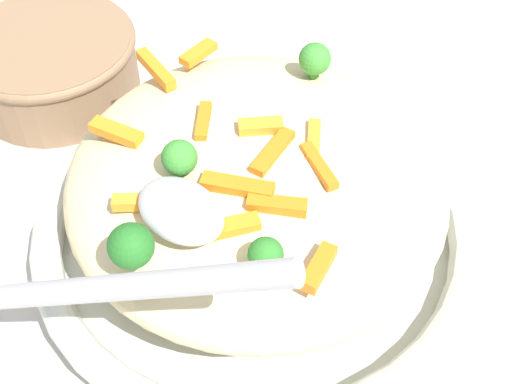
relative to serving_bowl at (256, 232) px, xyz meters
The scene contains 22 objects.
ground_plane 0.03m from the serving_bowl, ahead, with size 2.40×2.40×0.00m, color beige.
serving_bowl is the anchor object (origin of this frame).
pasta_mound 0.05m from the serving_bowl, ahead, with size 0.25×0.25×0.07m, color beige.
carrot_piece_0 0.12m from the serving_bowl, 34.96° to the left, with size 0.04×0.01×0.01m, color orange.
carrot_piece_1 0.10m from the serving_bowl, 14.98° to the left, with size 0.03×0.01×0.01m, color orange.
carrot_piece_2 0.10m from the serving_bowl, 163.85° to the right, with size 0.04×0.01×0.01m, color orange.
carrot_piece_3 0.10m from the serving_bowl, 147.25° to the left, with size 0.03×0.01×0.01m, color orange.
carrot_piece_4 0.10m from the serving_bowl, 132.42° to the right, with size 0.03×0.01×0.01m, color orange.
carrot_piece_5 0.13m from the serving_bowl, 22.89° to the right, with size 0.03×0.01×0.01m, color orange.
carrot_piece_6 0.11m from the serving_bowl, 119.90° to the left, with size 0.04×0.01×0.01m, color orange.
carrot_piece_7 0.12m from the serving_bowl, 76.58° to the left, with size 0.03×0.01×0.01m, color orange.
carrot_piece_8 0.09m from the serving_bowl, 169.12° to the left, with size 0.04×0.01×0.01m, color orange.
carrot_piece_9 0.13m from the serving_bowl, ahead, with size 0.04×0.01×0.01m, color orange.
carrot_piece_10 0.09m from the serving_bowl, 60.99° to the right, with size 0.03×0.01×0.01m, color orange.
carrot_piece_11 0.13m from the serving_bowl, 154.03° to the left, with size 0.03×0.01×0.01m, color orange.
carrot_piece_12 0.10m from the serving_bowl, 117.36° to the left, with size 0.04×0.01×0.01m, color orange.
broccoli_floret_0 0.11m from the serving_bowl, 69.96° to the left, with size 0.02×0.02×0.03m.
broccoli_floret_1 0.13m from the serving_bowl, 74.84° to the right, with size 0.02×0.02×0.03m.
broccoli_floret_2 0.13m from the serving_bowl, 137.07° to the left, with size 0.02×0.02×0.02m.
broccoli_floret_3 0.14m from the serving_bowl, 95.83° to the left, with size 0.03×0.03×0.03m.
serving_spoon 0.15m from the serving_bowl, 104.10° to the left, with size 0.15×0.14×0.10m.
companion_bowl 0.26m from the serving_bowl, ahead, with size 0.15×0.15×0.06m.
Camera 1 is at (-0.21, 0.21, 0.41)m, focal length 48.00 mm.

